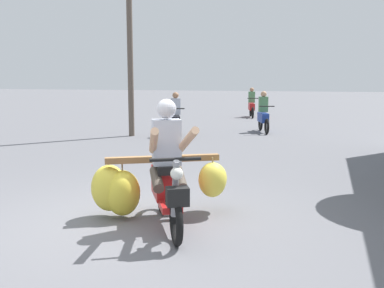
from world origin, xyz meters
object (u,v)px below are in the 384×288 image
motorbike_distant_ahead_left (263,116)px  utility_pole (130,32)px  motorbike_distant_far_ahead (176,119)px  motorbike_distant_ahead_right (252,105)px  motorbike_main_loaded (156,181)px

motorbike_distant_ahead_left → utility_pole: bearing=-149.8°
utility_pole → motorbike_distant_ahead_left: bearing=30.2°
motorbike_distant_far_ahead → utility_pole: (-1.39, -0.30, 2.68)m
motorbike_distant_far_ahead → utility_pole: bearing=-167.8°
motorbike_distant_ahead_right → utility_pole: size_ratio=0.24×
motorbike_distant_ahead_right → motorbike_distant_far_ahead: size_ratio=1.03×
motorbike_distant_ahead_right → motorbike_distant_ahead_left: bearing=-76.8°
motorbike_distant_ahead_left → utility_pole: size_ratio=0.24×
motorbike_main_loaded → utility_pole: bearing=116.9°
motorbike_distant_ahead_left → motorbike_distant_far_ahead: bearing=-141.8°
motorbike_main_loaded → motorbike_distant_ahead_left: bearing=90.0°
motorbike_distant_ahead_right → utility_pole: bearing=-107.5°
motorbike_distant_ahead_left → motorbike_distant_ahead_right: 5.91m
motorbike_distant_ahead_right → utility_pole: utility_pole is taller
motorbike_main_loaded → motorbike_distant_ahead_right: 15.76m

